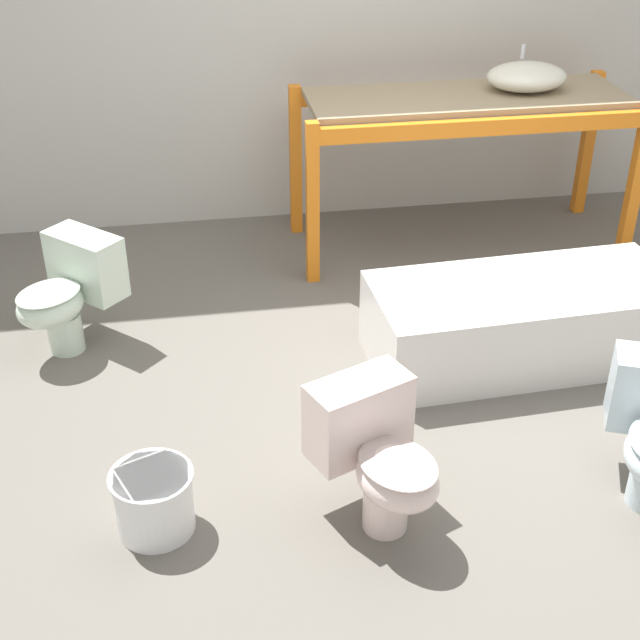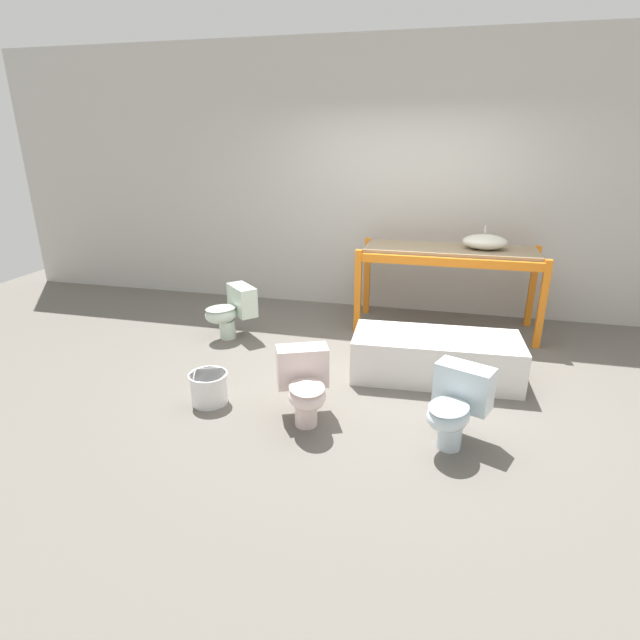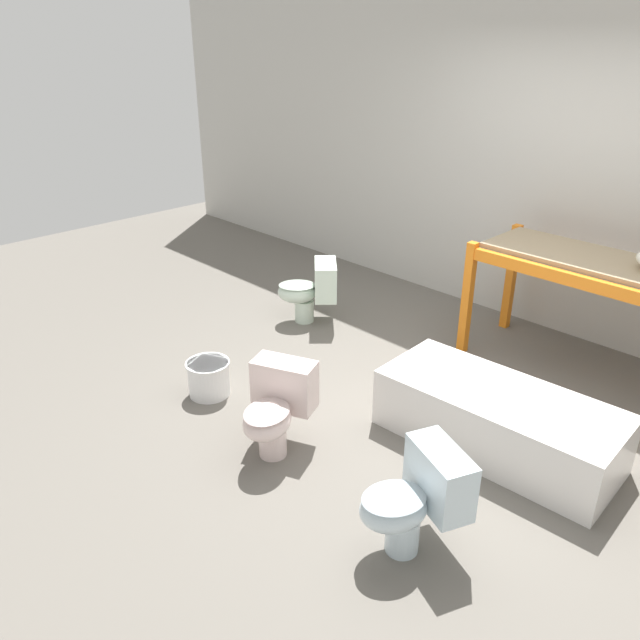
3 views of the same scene
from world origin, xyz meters
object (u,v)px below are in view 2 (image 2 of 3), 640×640
at_px(bathtub_main, 436,354).
at_px(toilet_near, 232,309).
at_px(toilet_extra, 456,404).
at_px(bucket_white, 209,387).
at_px(sink_basin, 485,242).
at_px(toilet_far, 305,383).

bearing_deg(bathtub_main, toilet_near, 164.84).
bearing_deg(toilet_extra, bathtub_main, 121.30).
bearing_deg(bucket_white, bathtub_main, 27.31).
bearing_deg(toilet_near, sink_basin, 61.66).
height_order(sink_basin, toilet_far, sink_basin).
relative_size(sink_basin, toilet_extra, 0.76).
relative_size(bathtub_main, toilet_far, 2.47).
bearing_deg(toilet_extra, toilet_far, -159.45).
xyz_separation_m(toilet_near, toilet_far, (1.25, -1.49, 0.00)).
xyz_separation_m(sink_basin, bucket_white, (-2.24, -2.27, -0.89)).
height_order(sink_basin, bathtub_main, sink_basin).
bearing_deg(bucket_white, sink_basin, 45.41).
xyz_separation_m(sink_basin, toilet_extra, (-0.26, -2.39, -0.71)).
height_order(sink_basin, toilet_extra, sink_basin).
xyz_separation_m(sink_basin, bathtub_main, (-0.42, -1.33, -0.80)).
bearing_deg(toilet_extra, toilet_near, 169.78).
xyz_separation_m(toilet_near, bucket_white, (0.40, -1.42, -0.18)).
bearing_deg(sink_basin, toilet_near, -162.03).
bearing_deg(sink_basin, bucket_white, -134.59).
height_order(toilet_extra, bucket_white, toilet_extra).
bearing_deg(sink_basin, bathtub_main, -107.54).
distance_m(toilet_far, toilet_extra, 1.12).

